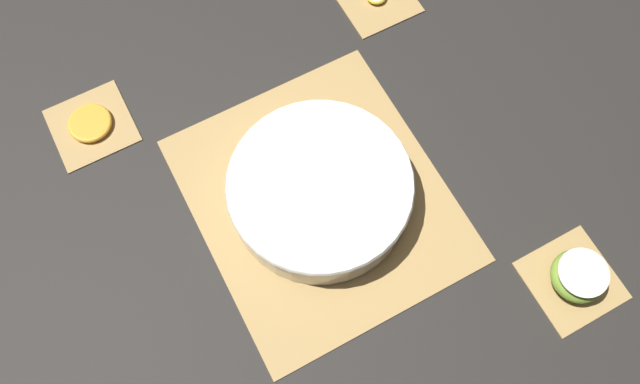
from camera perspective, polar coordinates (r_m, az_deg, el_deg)
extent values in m
plane|color=black|center=(1.05, 0.00, -0.69)|extent=(6.00, 6.00, 0.00)
cube|color=#A8844C|center=(1.05, 0.00, -0.64)|extent=(0.46, 0.40, 0.01)
cube|color=brown|center=(1.11, -4.01, 6.37)|extent=(0.01, 0.39, 0.00)
cube|color=brown|center=(1.08, -2.45, 3.68)|extent=(0.01, 0.39, 0.00)
cube|color=brown|center=(1.06, -0.83, 0.86)|extent=(0.01, 0.39, 0.00)
cube|color=brown|center=(1.04, 0.85, -2.09)|extent=(0.01, 0.39, 0.00)
cube|color=brown|center=(1.02, 2.60, -5.14)|extent=(0.01, 0.39, 0.00)
cube|color=brown|center=(1.01, 4.43, -8.27)|extent=(0.01, 0.39, 0.00)
cube|color=#A8844C|center=(1.18, -20.16, 5.75)|extent=(0.14, 0.14, 0.01)
cube|color=brown|center=(1.20, -20.85, 7.31)|extent=(0.00, 0.13, 0.00)
cube|color=brown|center=(1.18, -20.41, 6.30)|extent=(0.00, 0.13, 0.00)
cube|color=brown|center=(1.17, -19.97, 5.28)|extent=(0.00, 0.13, 0.00)
cube|color=brown|center=(1.15, -19.51, 4.22)|extent=(0.00, 0.13, 0.00)
cube|color=brown|center=(1.25, 5.71, 16.52)|extent=(0.00, 0.13, 0.00)
cube|color=#A8844C|center=(1.09, 22.03, -7.48)|extent=(0.14, 0.14, 0.01)
cube|color=brown|center=(1.08, 21.04, -5.95)|extent=(0.00, 0.13, 0.00)
cube|color=brown|center=(1.08, 22.06, -7.45)|extent=(0.00, 0.13, 0.00)
cube|color=brown|center=(1.08, 23.08, -8.95)|extent=(0.00, 0.13, 0.00)
cylinder|color=silver|center=(1.01, 0.00, 0.15)|extent=(0.30, 0.30, 0.07)
torus|color=silver|center=(0.98, 0.00, 0.77)|extent=(0.30, 0.30, 0.01)
cylinder|color=beige|center=(1.02, 0.04, 2.02)|extent=(0.03, 0.03, 0.01)
cylinder|color=beige|center=(1.05, 6.27, 1.18)|extent=(0.03, 0.03, 0.01)
cylinder|color=beige|center=(1.05, -0.12, 3.17)|extent=(0.03, 0.03, 0.01)
cylinder|color=beige|center=(1.02, 4.10, 5.60)|extent=(0.03, 0.03, 0.01)
cylinder|color=beige|center=(1.01, 1.77, -3.60)|extent=(0.03, 0.03, 0.01)
cylinder|color=beige|center=(1.05, 4.64, 2.74)|extent=(0.03, 0.03, 0.01)
cube|color=beige|center=(1.05, -3.63, 5.00)|extent=(0.02, 0.02, 0.02)
cube|color=beige|center=(0.97, -3.57, -3.41)|extent=(0.03, 0.03, 0.03)
cube|color=beige|center=(0.99, 3.22, -5.65)|extent=(0.03, 0.03, 0.03)
cube|color=beige|center=(1.04, -3.34, 1.64)|extent=(0.03, 0.03, 0.03)
cube|color=beige|center=(1.03, 3.24, 2.69)|extent=(0.03, 0.03, 0.03)
cube|color=beige|center=(1.01, -6.58, -0.92)|extent=(0.03, 0.03, 0.03)
ellipsoid|color=orange|center=(0.97, -0.27, -4.00)|extent=(0.03, 0.02, 0.02)
ellipsoid|color=orange|center=(1.02, -3.29, -0.83)|extent=(0.03, 0.02, 0.01)
ellipsoid|color=orange|center=(1.00, -2.42, 1.87)|extent=(0.03, 0.02, 0.01)
ellipsoid|color=orange|center=(1.02, 4.97, -2.52)|extent=(0.03, 0.02, 0.01)
ellipsoid|color=orange|center=(1.01, -2.64, -1.76)|extent=(0.03, 0.02, 0.01)
ellipsoid|color=orange|center=(1.01, 5.13, 3.68)|extent=(0.03, 0.02, 0.01)
ellipsoid|color=orange|center=(1.07, 2.23, 5.05)|extent=(0.04, 0.02, 0.02)
ellipsoid|color=orange|center=(1.05, -0.12, 4.74)|extent=(0.03, 0.01, 0.01)
ellipsoid|color=#7FAD38|center=(1.06, 22.53, -7.12)|extent=(0.09, 0.09, 0.05)
cylinder|color=beige|center=(1.04, 22.97, -6.81)|extent=(0.08, 0.08, 0.00)
cylinder|color=orange|center=(1.17, -20.29, 5.93)|extent=(0.07, 0.07, 0.01)
torus|color=#F4A82D|center=(1.17, -20.29, 5.93)|extent=(0.08, 0.08, 0.01)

